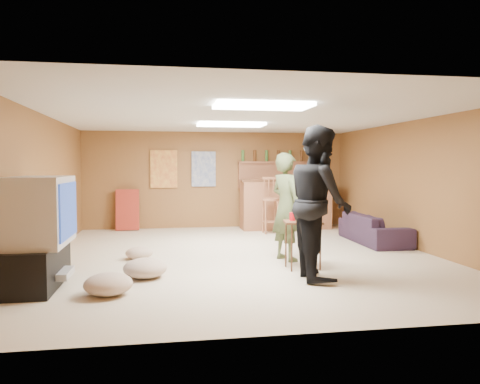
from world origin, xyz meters
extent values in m
plane|color=#BFAD92|center=(0.00, 0.00, 0.00)|extent=(7.00, 7.00, 0.00)
cube|color=silver|center=(0.00, 0.00, 2.20)|extent=(6.00, 7.00, 0.02)
cube|color=brown|center=(0.00, 3.50, 1.10)|extent=(6.00, 0.02, 2.20)
cube|color=brown|center=(0.00, -3.50, 1.10)|extent=(6.00, 0.02, 2.20)
cube|color=brown|center=(-3.00, 0.00, 1.10)|extent=(0.02, 7.00, 2.20)
cube|color=brown|center=(3.00, 0.00, 1.10)|extent=(0.02, 7.00, 2.20)
cube|color=black|center=(-2.72, -1.50, 0.25)|extent=(0.55, 1.30, 0.50)
cube|color=#B2B2B7|center=(-2.50, -1.50, 0.15)|extent=(0.35, 0.50, 0.08)
cube|color=#B2B2B7|center=(-2.65, -1.50, 0.90)|extent=(0.60, 1.10, 0.80)
cube|color=navy|center=(-2.34, -1.50, 0.90)|extent=(0.02, 0.95, 0.65)
cube|color=brown|center=(1.50, 2.95, 0.55)|extent=(2.00, 0.60, 1.10)
cube|color=#422615|center=(1.50, 2.70, 1.10)|extent=(2.10, 0.12, 0.05)
cube|color=brown|center=(1.50, 3.40, 1.50)|extent=(2.00, 0.18, 0.05)
cube|color=brown|center=(1.50, 3.42, 1.20)|extent=(2.00, 0.14, 0.60)
cube|color=#BF3F26|center=(-1.20, 3.46, 1.35)|extent=(0.60, 0.03, 0.85)
cube|color=#334C99|center=(-0.30, 3.46, 1.35)|extent=(0.55, 0.03, 0.80)
cube|color=#A22C1D|center=(-2.00, 3.30, 0.45)|extent=(0.50, 0.26, 0.91)
cube|color=white|center=(0.00, -1.50, 2.17)|extent=(1.20, 0.60, 0.04)
cube|color=white|center=(0.00, 1.20, 2.17)|extent=(1.20, 0.60, 0.04)
imported|color=#495531|center=(0.60, -0.46, 0.81)|extent=(0.60, 0.70, 1.62)
imported|color=black|center=(0.71, -1.62, 0.97)|extent=(0.78, 0.98, 1.93)
imported|color=black|center=(2.62, 0.84, 0.27)|extent=(0.76, 1.84, 0.53)
cube|color=#422615|center=(0.67, -1.07, 0.33)|extent=(0.57, 0.48, 0.66)
cylinder|color=red|center=(0.54, -1.00, 0.72)|extent=(0.10, 0.10, 0.11)
cylinder|color=red|center=(0.76, -1.15, 0.72)|extent=(0.08, 0.08, 0.11)
cylinder|color=navy|center=(0.79, -0.98, 0.72)|extent=(0.09, 0.09, 0.11)
ellipsoid|color=tan|center=(-1.47, -1.25, 0.12)|extent=(0.73, 0.73, 0.25)
ellipsoid|color=tan|center=(-1.60, -0.01, 0.09)|extent=(0.54, 0.54, 0.19)
ellipsoid|color=tan|center=(-1.84, -1.99, 0.12)|extent=(0.62, 0.62, 0.24)
camera|label=1|loc=(-1.25, -7.25, 1.43)|focal=35.00mm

